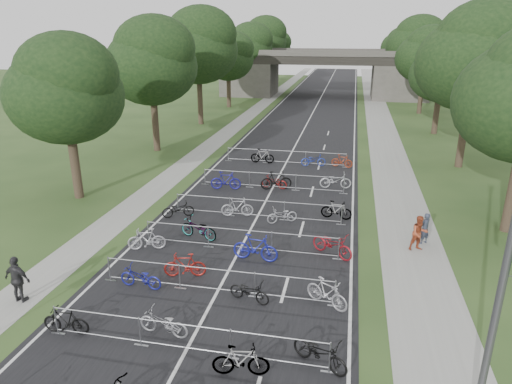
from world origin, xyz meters
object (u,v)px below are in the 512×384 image
Objects in this scene: overpass_bridge at (323,73)px; lamppost at (502,292)px; pedestrian_a at (425,229)px; pedestrian_c at (18,280)px; pedestrian_b at (419,233)px.

lamppost reaches higher than overpass_bridge.
pedestrian_c is (-15.78, -8.45, 0.16)m from pedestrian_a.
lamppost reaches higher than pedestrian_b.
pedestrian_a is 0.83× the size of pedestrian_c.
pedestrian_b is at bearing -148.44° from pedestrian_c.
pedestrian_c is at bearing -175.13° from pedestrian_b.
lamppost is 4.78× the size of pedestrian_b.
lamppost reaches higher than pedestrian_c.
pedestrian_a is (8.60, -51.46, -2.75)m from overpass_bridge.
lamppost is at bearing -110.97° from pedestrian_b.
pedestrian_b is at bearing 24.90° from pedestrian_a.
pedestrian_c is at bearing -12.75° from pedestrian_a.
lamppost is 12.06m from pedestrian_a.
lamppost is at bearing -82.47° from overpass_bridge.
overpass_bridge is 16.43× the size of pedestrian_c.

